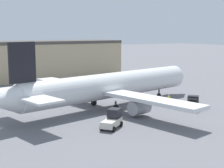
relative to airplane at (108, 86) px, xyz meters
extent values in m
plane|color=slate|center=(0.86, 0.17, -3.28)|extent=(400.00, 400.00, 0.00)
cylinder|color=silver|center=(0.86, 0.17, 0.08)|extent=(31.56, 10.00, 3.84)
cone|color=silver|center=(17.77, 3.60, 0.08)|extent=(3.75, 4.29, 3.76)
cone|color=silver|center=(-16.61, -3.36, 0.08)|extent=(4.86, 4.41, 3.64)
cube|color=silver|center=(-2.55, 9.11, -0.59)|extent=(6.31, 15.41, 0.50)
cube|color=silver|center=(1.20, -9.38, -0.59)|extent=(6.31, 15.41, 0.50)
cylinder|color=#939399|center=(-2.10, 6.90, -1.97)|extent=(3.18, 2.48, 1.96)
cylinder|color=#939399|center=(0.75, -7.17, -1.97)|extent=(3.18, 2.48, 1.96)
cube|color=black|center=(-13.79, -2.79, 4.51)|extent=(3.52, 1.05, 5.02)
cube|color=silver|center=(-14.62, 1.34, 0.46)|extent=(4.30, 5.20, 0.24)
cube|color=silver|center=(-12.95, -6.93, 0.46)|extent=(4.30, 5.20, 0.24)
cylinder|color=#38383D|center=(11.95, 2.42, -2.56)|extent=(0.28, 0.28, 1.45)
cylinder|color=black|center=(11.95, 2.42, -2.93)|extent=(0.76, 0.48, 0.70)
cylinder|color=#38383D|center=(-0.18, -2.58, -2.56)|extent=(0.28, 0.28, 1.45)
cylinder|color=black|center=(-0.18, -2.58, -2.83)|extent=(0.95, 0.52, 0.90)
cylinder|color=#38383D|center=(-1.17, 2.31, -2.56)|extent=(0.28, 0.28, 1.45)
cylinder|color=black|center=(-1.17, 2.31, -2.83)|extent=(0.95, 0.52, 0.90)
cylinder|color=#1E2338|center=(9.01, -3.63, -2.88)|extent=(0.27, 0.27, 0.82)
cylinder|color=yellow|center=(9.01, -3.63, -2.14)|extent=(0.37, 0.37, 0.65)
sphere|color=tan|center=(9.01, -3.63, -1.70)|extent=(0.24, 0.24, 0.24)
cube|color=beige|center=(-5.42, -10.02, -2.57)|extent=(3.71, 3.30, 0.79)
cube|color=black|center=(-4.63, -9.43, -1.61)|extent=(2.05, 2.01, 1.12)
cylinder|color=black|center=(-3.98, -9.89, -2.96)|extent=(0.69, 0.61, 0.65)
cylinder|color=black|center=(-4.89, -8.68, -2.96)|extent=(0.69, 0.61, 0.65)
cylinder|color=black|center=(-5.95, -11.35, -2.96)|extent=(0.69, 0.61, 0.65)
cylinder|color=black|center=(-6.85, -10.14, -2.96)|extent=(0.69, 0.61, 0.65)
cube|color=silver|center=(10.04, -7.83, -2.55)|extent=(3.29, 3.23, 0.65)
cube|color=black|center=(10.62, -7.30, -1.76)|extent=(2.01, 2.03, 0.92)
cube|color=#333333|center=(9.67, -8.17, -1.62)|extent=(2.15, 2.12, 0.69)
cylinder|color=black|center=(11.37, -7.83, -2.87)|extent=(0.80, 0.77, 0.83)
cylinder|color=black|center=(10.15, -6.50, -2.87)|extent=(0.80, 0.77, 0.83)
cylinder|color=black|center=(9.93, -9.16, -2.87)|extent=(0.80, 0.77, 0.83)
cylinder|color=black|center=(8.70, -7.83, -2.87)|extent=(0.80, 0.77, 0.83)
camera|label=1|loc=(-26.12, -44.11, 8.33)|focal=55.00mm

